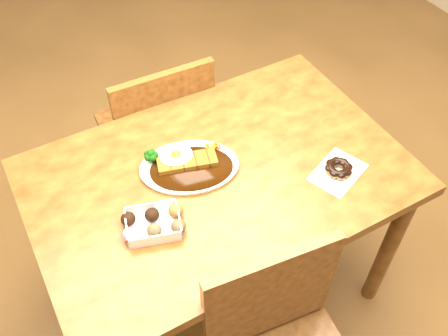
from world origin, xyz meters
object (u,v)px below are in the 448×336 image
chair_far (159,132)px  donut_box (153,223)px  katsu_curry_plate (187,165)px  pon_de_ring (339,169)px  table (219,192)px

chair_far → donut_box: bearing=68.9°
katsu_curry_plate → pon_de_ring: katsu_curry_plate is taller
table → pon_de_ring: size_ratio=5.55×
table → pon_de_ring: (0.34, -0.18, 0.12)m
donut_box → pon_de_ring: size_ratio=0.90×
donut_box → table: bearing=19.0°
katsu_curry_plate → table: bearing=-41.3°
table → katsu_curry_plate: katsu_curry_plate is taller
chair_far → katsu_curry_plate: 0.55m
table → katsu_curry_plate: (-0.08, 0.07, 0.11)m
pon_de_ring → table: bearing=151.1°
katsu_curry_plate → chair_far: bearing=80.3°
table → donut_box: 0.31m
table → katsu_curry_plate: 0.15m
table → chair_far: 0.56m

